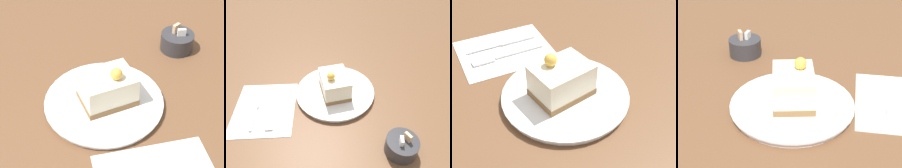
% 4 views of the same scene
% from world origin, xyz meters
% --- Properties ---
extents(ground_plane, '(4.00, 4.00, 0.00)m').
position_xyz_m(ground_plane, '(0.00, 0.00, 0.00)').
color(ground_plane, brown).
extents(plate, '(0.25, 0.25, 0.01)m').
position_xyz_m(plate, '(-0.03, 0.02, 0.01)').
color(plate, white).
rests_on(plate, ground_plane).
extents(cake_slice, '(0.09, 0.11, 0.09)m').
position_xyz_m(cake_slice, '(-0.02, 0.03, 0.05)').
color(cake_slice, olive).
rests_on(cake_slice, plate).
extents(napkin, '(0.22, 0.25, 0.00)m').
position_xyz_m(napkin, '(0.20, 0.02, 0.00)').
color(napkin, white).
rests_on(napkin, ground_plane).
extents(fork, '(0.05, 0.17, 0.00)m').
position_xyz_m(fork, '(0.18, 0.04, 0.01)').
color(fork, silver).
rests_on(fork, napkin).
extents(sugar_bowl, '(0.08, 0.08, 0.07)m').
position_xyz_m(sugar_bowl, '(-0.13, 0.27, 0.02)').
color(sugar_bowl, '#333338').
rests_on(sugar_bowl, ground_plane).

